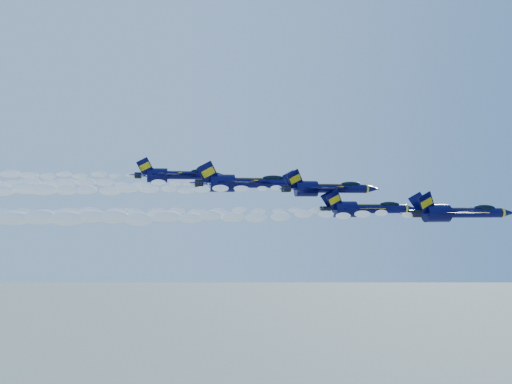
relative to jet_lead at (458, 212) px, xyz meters
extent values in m
cylinder|color=#070636|center=(2.50, 0.00, -0.06)|extent=(7.97, 1.33, 1.33)
ellipsoid|color=#070636|center=(-3.08, 0.00, -0.10)|extent=(1.38, 2.39, 5.67)
cone|color=#070636|center=(7.63, 0.00, -0.06)|extent=(2.30, 1.33, 1.33)
cylinder|color=yellow|center=(6.57, 0.00, -0.06)|extent=(0.31, 1.38, 1.38)
ellipsoid|color=black|center=(4.00, 0.00, 0.60)|extent=(3.19, 1.04, 0.88)
cube|color=yellow|center=(4.00, 0.00, 0.34)|extent=(3.72, 0.89, 0.16)
cube|color=#070636|center=(-1.49, -3.54, -0.06)|extent=(4.75, 5.63, 0.16)
cube|color=#070636|center=(-1.49, 3.54, -0.06)|extent=(4.75, 5.63, 0.16)
cube|color=yellow|center=(-0.25, -3.54, 0.03)|extent=(2.13, 4.43, 0.09)
cube|color=yellow|center=(-0.25, 3.54, 0.03)|extent=(2.13, 4.43, 0.09)
cube|color=#070636|center=(-5.03, -0.93, 1.27)|extent=(2.88, 0.91, 3.10)
cube|color=#070636|center=(-5.03, 0.93, 1.27)|extent=(2.88, 0.91, 3.10)
cylinder|color=black|center=(-6.18, -0.58, -0.15)|extent=(1.06, 0.97, 0.97)
cylinder|color=black|center=(-6.18, 0.58, -0.15)|extent=(1.06, 0.97, 0.97)
cube|color=yellow|center=(-0.16, 0.00, 0.63)|extent=(9.74, 0.31, 0.07)
ellipsoid|color=white|center=(-32.30, 0.00, -0.42)|extent=(51.36, 1.85, 1.67)
cylinder|color=#070636|center=(-6.86, 9.32, 0.44)|extent=(7.95, 1.33, 1.33)
ellipsoid|color=#070636|center=(-12.42, 9.32, 0.40)|extent=(1.38, 2.39, 5.66)
cone|color=#070636|center=(-1.73, 9.32, 0.44)|extent=(2.30, 1.33, 1.33)
cylinder|color=yellow|center=(-2.79, 9.32, 0.44)|extent=(0.31, 1.38, 1.38)
ellipsoid|color=black|center=(-5.35, 9.32, 1.10)|extent=(3.18, 1.03, 0.87)
cube|color=yellow|center=(-5.35, 9.32, 0.84)|extent=(3.71, 0.88, 0.16)
cube|color=#070636|center=(-10.83, 5.78, 0.44)|extent=(4.74, 5.62, 0.16)
cube|color=#070636|center=(-10.83, 12.85, 0.44)|extent=(4.74, 5.62, 0.16)
cube|color=yellow|center=(-9.60, 5.78, 0.53)|extent=(2.13, 4.43, 0.09)
cube|color=yellow|center=(-9.60, 12.85, 0.53)|extent=(2.13, 4.43, 0.09)
cube|color=#070636|center=(-14.37, 8.39, 1.77)|extent=(2.88, 0.91, 3.10)
cube|color=#070636|center=(-14.37, 10.24, 1.77)|extent=(2.88, 0.91, 3.10)
cylinder|color=black|center=(-15.52, 8.74, 0.35)|extent=(1.06, 0.97, 0.97)
cylinder|color=black|center=(-15.52, 9.89, 0.35)|extent=(1.06, 0.97, 0.97)
cube|color=yellow|center=(-9.51, 9.32, 1.13)|extent=(9.72, 0.31, 0.07)
ellipsoid|color=white|center=(-41.64, 9.32, 0.08)|extent=(51.36, 1.85, 1.66)
cylinder|color=#070636|center=(-10.91, 14.98, 3.66)|extent=(8.35, 1.39, 1.39)
ellipsoid|color=#070636|center=(-16.75, 14.98, 3.62)|extent=(1.45, 2.50, 5.94)
cone|color=#070636|center=(-5.53, 14.98, 3.66)|extent=(2.41, 1.39, 1.39)
cylinder|color=yellow|center=(-6.64, 14.98, 3.66)|extent=(0.32, 1.45, 1.45)
ellipsoid|color=black|center=(-9.33, 14.98, 4.36)|extent=(3.34, 1.09, 0.92)
cube|color=yellow|center=(-9.33, 14.98, 4.08)|extent=(3.90, 0.93, 0.17)
cube|color=#070636|center=(-15.08, 11.27, 3.66)|extent=(4.97, 5.90, 0.17)
cube|color=#070636|center=(-15.08, 18.69, 3.66)|extent=(4.97, 5.90, 0.17)
cube|color=yellow|center=(-13.78, 11.27, 3.76)|extent=(2.24, 4.65, 0.09)
cube|color=yellow|center=(-13.78, 18.69, 3.76)|extent=(2.24, 4.65, 0.09)
cube|color=#070636|center=(-18.79, 14.01, 5.06)|extent=(3.02, 0.95, 3.25)
cube|color=#070636|center=(-18.79, 15.96, 5.06)|extent=(3.02, 0.95, 3.25)
cylinder|color=black|center=(-20.00, 14.38, 3.57)|extent=(1.11, 1.02, 1.02)
cylinder|color=black|center=(-20.00, 15.58, 3.57)|extent=(1.11, 1.02, 1.02)
cube|color=yellow|center=(-13.69, 14.98, 4.39)|extent=(10.21, 0.32, 0.07)
ellipsoid|color=white|center=(-46.15, 14.98, 3.30)|extent=(51.36, 1.94, 1.75)
cylinder|color=#070636|center=(-21.93, 24.24, 4.88)|extent=(10.18, 1.70, 1.70)
ellipsoid|color=#070636|center=(-29.05, 24.24, 4.83)|extent=(1.76, 3.05, 7.24)
cone|color=#070636|center=(-15.37, 24.24, 4.88)|extent=(2.94, 1.70, 1.70)
cylinder|color=yellow|center=(-16.72, 24.24, 4.88)|extent=(0.40, 1.76, 1.76)
ellipsoid|color=black|center=(-20.00, 24.24, 5.73)|extent=(4.07, 1.32, 1.12)
cube|color=yellow|center=(-20.00, 24.24, 5.39)|extent=(4.75, 1.13, 0.20)
cube|color=#070636|center=(-27.02, 19.72, 4.88)|extent=(6.06, 7.19, 0.20)
cube|color=#070636|center=(-27.02, 28.77, 4.88)|extent=(6.06, 7.19, 0.20)
cube|color=yellow|center=(-25.43, 19.72, 5.00)|extent=(2.73, 5.67, 0.11)
cube|color=yellow|center=(-25.43, 28.77, 5.00)|extent=(2.73, 5.67, 0.11)
cube|color=#070636|center=(-31.54, 23.06, 6.58)|extent=(3.69, 1.16, 3.97)
cube|color=#070636|center=(-31.54, 25.43, 6.58)|extent=(3.69, 1.16, 3.97)
cylinder|color=black|center=(-33.01, 23.51, 4.77)|extent=(1.36, 1.24, 1.24)
cylinder|color=black|center=(-33.01, 24.98, 4.77)|extent=(1.36, 1.24, 1.24)
cube|color=yellow|center=(-25.32, 24.24, 5.77)|extent=(12.44, 0.40, 0.09)
ellipsoid|color=white|center=(-59.26, 24.24, 4.50)|extent=(51.36, 2.36, 2.13)
cylinder|color=#070636|center=(-34.00, 30.91, 6.52)|extent=(8.73, 1.45, 1.45)
ellipsoid|color=#070636|center=(-40.11, 30.91, 6.47)|extent=(1.51, 2.62, 6.21)
cone|color=#070636|center=(-28.38, 30.91, 6.52)|extent=(2.52, 1.45, 1.45)
cylinder|color=yellow|center=(-29.54, 30.91, 6.52)|extent=(0.34, 1.51, 1.51)
ellipsoid|color=black|center=(-32.35, 30.91, 7.25)|extent=(3.49, 1.13, 0.96)
cube|color=yellow|center=(-32.35, 30.91, 6.96)|extent=(4.07, 0.97, 0.17)
cube|color=#070636|center=(-38.36, 27.03, 6.52)|extent=(5.20, 6.16, 0.17)
cube|color=#070636|center=(-38.36, 34.79, 6.52)|extent=(5.20, 6.16, 0.17)
cube|color=yellow|center=(-37.01, 27.03, 6.62)|extent=(2.34, 4.86, 0.10)
cube|color=yellow|center=(-37.01, 34.79, 6.62)|extent=(2.34, 4.86, 0.10)
cube|color=#070636|center=(-42.24, 29.89, 7.97)|extent=(3.16, 1.00, 3.40)
cube|color=#070636|center=(-42.24, 31.93, 7.97)|extent=(3.16, 1.00, 3.40)
cylinder|color=black|center=(-43.50, 30.28, 6.42)|extent=(1.16, 1.07, 1.07)
cylinder|color=black|center=(-43.50, 31.54, 6.42)|extent=(1.16, 1.07, 1.07)
cube|color=yellow|center=(-36.91, 30.91, 7.28)|extent=(10.66, 0.34, 0.08)
camera|label=1|loc=(-38.59, -61.02, 0.76)|focal=35.00mm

